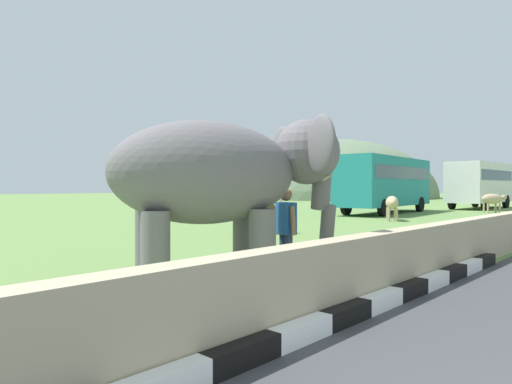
{
  "coord_description": "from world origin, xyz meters",
  "views": [
    {
      "loc": [
        -2.84,
        1.08,
        1.69
      ],
      "look_at": [
        2.56,
        6.13,
        1.6
      ],
      "focal_mm": 31.56,
      "sensor_mm": 36.0,
      "label": 1
    }
  ],
  "objects_px": {
    "bus_white": "(480,182)",
    "bus_teal": "(385,180)",
    "cow_far": "(492,199)",
    "elephant": "(226,175)",
    "cow_near": "(257,210)",
    "person_handler": "(286,228)",
    "cow_mid": "(392,203)"
  },
  "relations": [
    {
      "from": "person_handler",
      "to": "cow_mid",
      "type": "height_order",
      "value": "person_handler"
    },
    {
      "from": "cow_mid",
      "to": "cow_far",
      "type": "relative_size",
      "value": 1.01
    },
    {
      "from": "person_handler",
      "to": "cow_far",
      "type": "relative_size",
      "value": 0.92
    },
    {
      "from": "bus_teal",
      "to": "cow_near",
      "type": "relative_size",
      "value": 5.38
    },
    {
      "from": "cow_near",
      "to": "cow_far",
      "type": "xyz_separation_m",
      "value": [
        19.93,
        -2.24,
        0.0
      ]
    },
    {
      "from": "person_handler",
      "to": "cow_mid",
      "type": "xyz_separation_m",
      "value": [
        14.41,
        5.03,
        -0.06
      ]
    },
    {
      "from": "cow_far",
      "to": "elephant",
      "type": "bearing_deg",
      "value": -173.16
    },
    {
      "from": "bus_white",
      "to": "cow_far",
      "type": "height_order",
      "value": "bus_white"
    },
    {
      "from": "cow_near",
      "to": "elephant",
      "type": "bearing_deg",
      "value": -140.57
    },
    {
      "from": "bus_teal",
      "to": "cow_far",
      "type": "bearing_deg",
      "value": -42.73
    },
    {
      "from": "elephant",
      "to": "bus_white",
      "type": "bearing_deg",
      "value": 9.89
    },
    {
      "from": "bus_white",
      "to": "bus_teal",
      "type": "bearing_deg",
      "value": 167.16
    },
    {
      "from": "bus_white",
      "to": "elephant",
      "type": "bearing_deg",
      "value": -170.11
    },
    {
      "from": "bus_white",
      "to": "cow_far",
      "type": "bearing_deg",
      "value": -156.29
    },
    {
      "from": "elephant",
      "to": "cow_far",
      "type": "bearing_deg",
      "value": 6.84
    },
    {
      "from": "elephant",
      "to": "cow_mid",
      "type": "xyz_separation_m",
      "value": [
        15.67,
        4.77,
        -1.01
      ]
    },
    {
      "from": "bus_teal",
      "to": "cow_far",
      "type": "height_order",
      "value": "bus_teal"
    },
    {
      "from": "person_handler",
      "to": "cow_far",
      "type": "distance_m",
      "value": 25.51
    },
    {
      "from": "cow_far",
      "to": "cow_near",
      "type": "bearing_deg",
      "value": 173.58
    },
    {
      "from": "person_handler",
      "to": "elephant",
      "type": "bearing_deg",
      "value": 168.02
    },
    {
      "from": "cow_near",
      "to": "bus_white",
      "type": "bearing_deg",
      "value": 0.33
    },
    {
      "from": "bus_teal",
      "to": "bus_white",
      "type": "height_order",
      "value": "same"
    },
    {
      "from": "bus_teal",
      "to": "bus_white",
      "type": "xyz_separation_m",
      "value": [
        10.66,
        -2.43,
        -0.0
      ]
    },
    {
      "from": "bus_teal",
      "to": "cow_far",
      "type": "xyz_separation_m",
      "value": [
        5.22,
        -4.82,
        -1.21
      ]
    },
    {
      "from": "person_handler",
      "to": "cow_near",
      "type": "relative_size",
      "value": 0.91
    },
    {
      "from": "person_handler",
      "to": "bus_teal",
      "type": "xyz_separation_m",
      "value": [
        20.06,
        8.27,
        1.16
      ]
    },
    {
      "from": "cow_far",
      "to": "bus_teal",
      "type": "bearing_deg",
      "value": 137.27
    },
    {
      "from": "bus_white",
      "to": "cow_near",
      "type": "xyz_separation_m",
      "value": [
        -25.38,
        -0.15,
        -1.21
      ]
    },
    {
      "from": "bus_teal",
      "to": "elephant",
      "type": "bearing_deg",
      "value": -159.41
    },
    {
      "from": "elephant",
      "to": "cow_near",
      "type": "height_order",
      "value": "elephant"
    },
    {
      "from": "bus_white",
      "to": "cow_far",
      "type": "distance_m",
      "value": 6.07
    },
    {
      "from": "elephant",
      "to": "cow_mid",
      "type": "bearing_deg",
      "value": 16.92
    }
  ]
}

